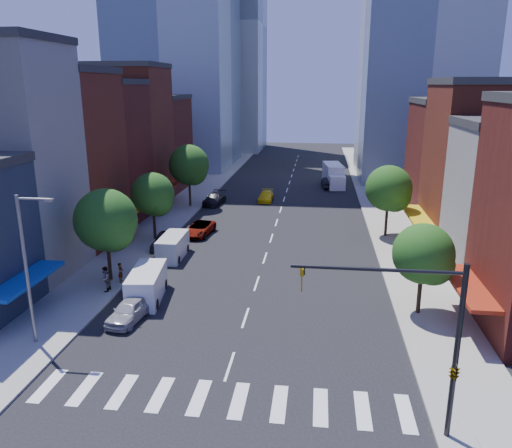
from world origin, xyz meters
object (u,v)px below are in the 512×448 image
at_px(cargo_van_far, 172,247).
at_px(box_truck, 334,176).
at_px(parked_car_rear, 215,199).
at_px(pedestrian_near, 121,272).
at_px(traffic_car_far, 336,182).
at_px(pedestrian_far, 105,279).
at_px(parked_car_front, 130,310).
at_px(parked_car_second, 167,241).
at_px(cargo_van_near, 146,285).
at_px(parked_car_third, 199,229).
at_px(taxi, 266,196).
at_px(traffic_car_oncoming, 328,183).

height_order(cargo_van_far, box_truck, box_truck).
distance_m(parked_car_rear, cargo_van_far, 20.91).
bearing_deg(cargo_van_far, pedestrian_near, -110.95).
relative_size(traffic_car_far, pedestrian_far, 2.45).
relative_size(parked_car_front, parked_car_second, 0.95).
relative_size(parked_car_rear, cargo_van_far, 1.06).
bearing_deg(cargo_van_far, traffic_car_far, 64.59).
relative_size(cargo_van_near, cargo_van_far, 1.13).
bearing_deg(traffic_car_far, box_truck, -55.63).
distance_m(parked_car_second, parked_car_third, 5.14).
bearing_deg(taxi, pedestrian_near, -104.95).
xyz_separation_m(cargo_van_far, taxi, (5.90, 23.48, -0.36)).
distance_m(cargo_van_near, pedestrian_near, 4.03).
relative_size(parked_car_front, traffic_car_oncoming, 0.87).
xyz_separation_m(parked_car_third, traffic_car_oncoming, (13.54, 26.31, 0.12)).
distance_m(parked_car_third, parked_car_rear, 13.81).
bearing_deg(cargo_van_near, traffic_car_far, 63.85).
height_order(parked_car_second, parked_car_third, parked_car_second).
xyz_separation_m(parked_car_third, traffic_car_far, (14.73, 27.24, 0.10)).
xyz_separation_m(taxi, pedestrian_near, (-8.18, -29.84, 0.28)).
xyz_separation_m(parked_car_front, traffic_car_far, (14.73, 46.72, 0.07)).
xyz_separation_m(traffic_car_oncoming, traffic_car_far, (1.19, 0.93, -0.01)).
bearing_deg(cargo_van_near, parked_car_front, -97.74).
height_order(cargo_van_far, pedestrian_far, pedestrian_far).
height_order(cargo_van_far, taxi, cargo_van_far).
distance_m(parked_car_second, traffic_car_far, 36.09).
xyz_separation_m(cargo_van_far, pedestrian_far, (-2.70, -8.24, 0.10)).
bearing_deg(pedestrian_near, box_truck, -27.43).
distance_m(cargo_van_far, traffic_car_oncoming, 36.36).
height_order(traffic_car_far, pedestrian_far, pedestrian_far).
xyz_separation_m(cargo_van_near, pedestrian_far, (-3.44, 0.78, 0.01)).
height_order(parked_car_third, taxi, parked_car_third).
xyz_separation_m(parked_car_second, box_truck, (16.31, 32.50, 0.83)).
relative_size(parked_car_second, pedestrian_near, 2.90).
relative_size(cargo_van_near, pedestrian_near, 3.50).
bearing_deg(parked_car_front, traffic_car_far, 80.48).
height_order(box_truck, pedestrian_far, box_truck).
height_order(parked_car_front, cargo_van_near, cargo_van_near).
bearing_deg(traffic_car_far, taxi, 43.79).
bearing_deg(box_truck, parked_car_front, -114.05).
bearing_deg(parked_car_third, pedestrian_far, -95.83).
xyz_separation_m(parked_car_front, pedestrian_far, (-3.42, 4.09, 0.38)).
distance_m(parked_car_front, box_truck, 49.36).
relative_size(parked_car_rear, cargo_van_near, 0.94).
height_order(cargo_van_near, traffic_car_far, cargo_van_near).
bearing_deg(box_truck, parked_car_second, -123.84).
bearing_deg(pedestrian_near, traffic_car_oncoming, -27.23).
relative_size(traffic_car_far, box_truck, 0.55).
distance_m(cargo_van_near, pedestrian_far, 3.53).
height_order(parked_car_third, pedestrian_near, pedestrian_near).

